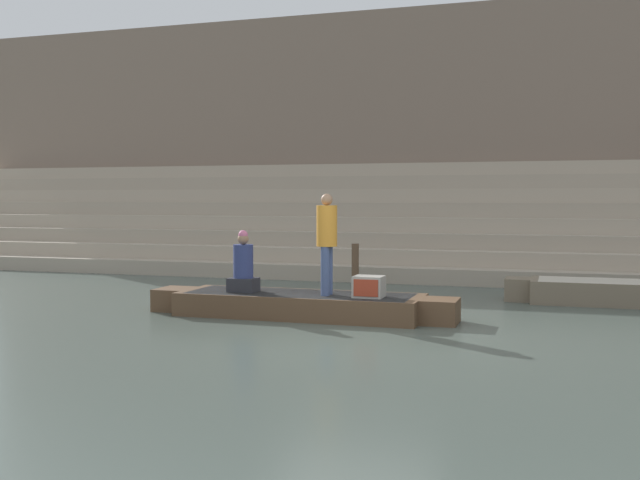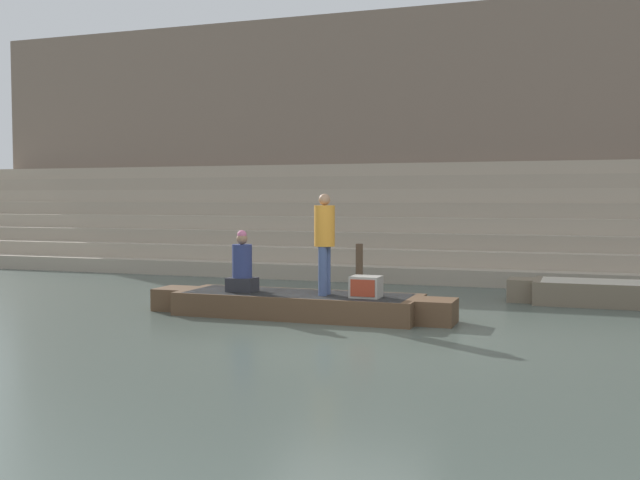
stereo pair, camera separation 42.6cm
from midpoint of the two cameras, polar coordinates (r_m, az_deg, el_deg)
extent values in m
plane|color=#47544C|center=(11.50, 1.49, -7.51)|extent=(120.00, 120.00, 0.00)
cube|color=tan|center=(20.91, 8.97, -2.14)|extent=(36.00, 4.96, 0.40)
cube|color=#B2A28D|center=(21.19, 9.11, -0.98)|extent=(36.00, 4.34, 0.40)
cube|color=tan|center=(21.47, 9.25, 0.14)|extent=(36.00, 3.72, 0.40)
cube|color=#B2A28D|center=(21.76, 9.38, 1.24)|extent=(36.00, 3.10, 0.40)
cube|color=tan|center=(22.05, 9.50, 2.30)|extent=(36.00, 2.48, 0.40)
cube|color=#B2A28D|center=(22.36, 9.63, 3.34)|extent=(36.00, 1.86, 0.40)
cube|color=tan|center=(22.67, 9.75, 4.35)|extent=(36.00, 1.24, 0.40)
cube|color=#B2A28D|center=(22.99, 9.86, 5.33)|extent=(36.00, 0.62, 0.40)
cube|color=#7F6B5B|center=(23.95, 10.19, 7.67)|extent=(34.20, 1.20, 8.03)
cube|color=#4C4037|center=(23.33, 9.90, -1.35)|extent=(34.20, 0.12, 0.60)
cube|color=brown|center=(13.58, -2.45, -4.95)|extent=(4.44, 1.39, 0.42)
cube|color=#2D2D2D|center=(13.56, -2.45, -4.18)|extent=(4.09, 1.29, 0.05)
cube|color=brown|center=(12.94, 8.18, -5.39)|extent=(0.62, 0.76, 0.42)
cube|color=brown|center=(14.64, -11.82, -4.42)|extent=(0.62, 0.76, 0.42)
cylinder|color=olive|center=(14.54, -3.84, -3.98)|extent=(2.22, 0.04, 0.04)
cylinder|color=#3D4C75|center=(13.34, -0.27, -2.31)|extent=(0.15, 0.15, 0.87)
cylinder|color=#3D4C75|center=(13.15, -0.54, -2.39)|extent=(0.15, 0.15, 0.87)
cylinder|color=orange|center=(13.19, -0.40, 1.09)|extent=(0.37, 0.37, 0.72)
sphere|color=#9E7556|center=(13.19, -0.40, 3.10)|extent=(0.21, 0.21, 0.21)
cube|color=#28282D|center=(13.86, -6.74, -3.41)|extent=(0.51, 0.40, 0.25)
cylinder|color=navy|center=(13.81, -6.75, -1.62)|extent=(0.37, 0.37, 0.61)
sphere|color=#9E7556|center=(13.78, -6.76, 0.08)|extent=(0.21, 0.21, 0.21)
sphere|color=pink|center=(13.78, -6.76, 0.38)|extent=(0.18, 0.18, 0.18)
cube|color=#9E998E|center=(12.99, 2.81, -3.57)|extent=(0.51, 0.43, 0.37)
cube|color=#99331E|center=(12.78, 2.55, -3.68)|extent=(0.43, 0.02, 0.29)
cube|color=#756651|center=(16.18, 21.68, -3.77)|extent=(3.73, 1.29, 0.47)
cube|color=beige|center=(16.15, 21.70, -3.04)|extent=(3.43, 1.19, 0.05)
cube|color=#756651|center=(16.17, 14.13, -3.65)|extent=(0.52, 0.71, 0.47)
cylinder|color=brown|center=(17.96, 2.02, -1.95)|extent=(0.17, 0.17, 1.05)
camera|label=1|loc=(0.21, -90.84, -0.05)|focal=42.00mm
camera|label=2|loc=(0.21, 89.16, 0.05)|focal=42.00mm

